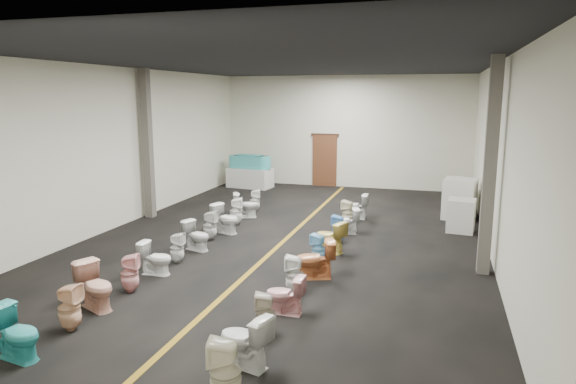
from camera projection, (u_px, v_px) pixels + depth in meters
name	position (u px, v px, depth m)	size (l,w,h in m)	color
floor	(288.00, 237.00, 13.64)	(16.00, 16.00, 0.00)	black
ceiling	(288.00, 63.00, 12.81)	(16.00, 16.00, 0.00)	black
wall_back	(345.00, 132.00, 20.76)	(10.00, 10.00, 0.00)	beige
wall_front	(83.00, 229.00, 5.69)	(10.00, 10.00, 0.00)	beige
wall_left	(121.00, 147.00, 14.63)	(16.00, 16.00, 0.00)	beige
wall_right	(496.00, 160.00, 11.82)	(16.00, 16.00, 0.00)	beige
aisle_stripe	(288.00, 237.00, 13.64)	(0.12, 15.60, 0.01)	#846113
back_door	(325.00, 161.00, 21.15)	(1.00, 0.10, 2.10)	#562D19
door_frame	(325.00, 135.00, 20.96)	(1.15, 0.08, 0.10)	#331C11
column_left	(147.00, 144.00, 15.50)	(0.25, 0.25, 4.50)	#59544C
column_right	(490.00, 168.00, 10.48)	(0.25, 0.25, 4.50)	#59544C
display_table	(250.00, 178.00, 20.93)	(1.77, 0.89, 0.79)	silver
bathtub	(250.00, 161.00, 20.80)	(1.85, 0.84, 0.55)	#3CABAE
appliance_crate_a	(461.00, 216.00, 14.10)	(0.71, 0.71, 0.91)	beige
appliance_crate_b	(460.00, 199.00, 15.55)	(0.90, 0.90, 1.23)	silver
appliance_crate_c	(459.00, 199.00, 16.31)	(0.79, 0.79, 0.90)	white
appliance_crate_d	(457.00, 190.00, 18.06)	(0.62, 0.62, 0.88)	silver
toilet_left_0	(17.00, 333.00, 7.26)	(0.44, 0.77, 0.78)	teal
toilet_left_1	(69.00, 308.00, 8.15)	(0.35, 0.36, 0.78)	#EBB88F
toilet_left_2	(96.00, 286.00, 8.99)	(0.47, 0.82, 0.83)	#DA9D84
toilet_left_3	(130.00, 273.00, 9.75)	(0.34, 0.35, 0.75)	#E9A3A0
toilet_left_4	(156.00, 258.00, 10.73)	(0.39, 0.69, 0.70)	white
toilet_left_5	(177.00, 248.00, 11.47)	(0.31, 0.32, 0.70)	silver
toilet_left_6	(197.00, 236.00, 12.42)	(0.40, 0.71, 0.72)	silver
toilet_left_7	(210.00, 226.00, 13.29)	(0.35, 0.36, 0.77)	silver
toilet_left_8	(226.00, 219.00, 13.96)	(0.45, 0.78, 0.80)	white
toilet_left_9	(236.00, 211.00, 14.84)	(0.36, 0.37, 0.80)	white
toilet_left_10	(246.00, 205.00, 15.75)	(0.43, 0.76, 0.78)	silver
toilet_left_11	(255.00, 200.00, 16.58)	(0.32, 0.33, 0.72)	white
toilet_right_0	(225.00, 372.00, 6.16)	(0.39, 0.39, 0.86)	beige
toilet_right_1	(244.00, 340.00, 7.05)	(0.44, 0.77, 0.79)	silver
toilet_right_2	(265.00, 314.00, 8.01)	(0.31, 0.32, 0.69)	beige
toilet_right_3	(285.00, 295.00, 8.78)	(0.39, 0.68, 0.69)	#EAA6A7
toilet_right_4	(295.00, 275.00, 9.65)	(0.34, 0.35, 0.76)	white
toilet_right_5	(315.00, 259.00, 10.47)	(0.45, 0.80, 0.81)	#D27941
toilet_right_6	(318.00, 249.00, 11.40)	(0.31, 0.32, 0.69)	#7AC0E2
toilet_right_7	(330.00, 237.00, 12.24)	(0.43, 0.76, 0.77)	#D9C053
toilet_right_8	(338.00, 229.00, 13.08)	(0.32, 0.33, 0.71)	#70B3EF
toilet_right_9	(346.00, 221.00, 13.84)	(0.40, 0.70, 0.72)	white
toilet_right_10	(348.00, 213.00, 14.79)	(0.33, 0.34, 0.74)	beige
toilet_right_11	(355.00, 206.00, 15.58)	(0.43, 0.76, 0.78)	silver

